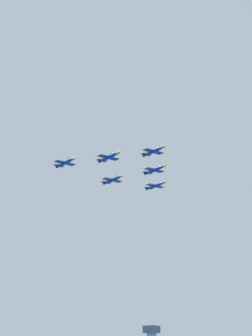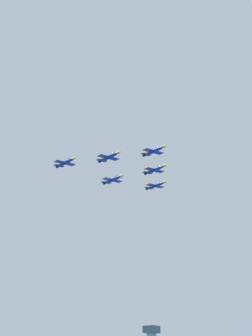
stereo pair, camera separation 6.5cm
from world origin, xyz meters
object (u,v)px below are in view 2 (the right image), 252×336
Objects in this scene: jet_lead at (154,151)px; jet_slot_rear at (113,179)px; jet_right_outer at (66,162)px; jet_left_outer at (156,185)px; jet_left_wingman at (155,169)px; jet_right_wingman at (109,157)px.

jet_slot_rear is (11.70, 27.79, -5.14)m from jet_lead.
jet_lead is 39.64m from jet_right_outer.
jet_right_outer is at bearing -89.88° from jet_left_outer.
jet_right_outer is at bearing -111.14° from jet_left_wingman.
jet_slot_rear is at bearing -139.37° from jet_left_wingman.
jet_right_wingman reaches higher than jet_slot_rear.
jet_lead is 39.71m from jet_left_outer.
jet_right_wingman is at bearing 39.52° from jet_right_outer.
jet_right_outer is (-11.92, 37.74, -2.12)m from jet_lead.
jet_right_wingman is 20.20m from jet_slot_rear.
jet_left_outer is at bearing 90.28° from jet_slot_rear.
jet_left_wingman is 25.64m from jet_right_wingman.
jet_left_outer is (35.33, 17.84, -3.23)m from jet_lead.
jet_right_wingman is 19.82m from jet_right_outer.
jet_lead is 30.59m from jet_slot_rear.
jet_left_wingman is at bearing -40.25° from jet_left_outer.
jet_left_wingman reaches higher than jet_slot_rear.
jet_right_outer is (-29.58, 28.82, -0.34)m from jet_left_wingman.
jet_left_wingman is at bearing 139.76° from jet_lead.
jet_slot_rear is at bearing -179.87° from jet_lead.
jet_slot_rear is at bearing 89.16° from jet_right_outer.
jet_left_wingman is at bearing 67.75° from jet_right_outer.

